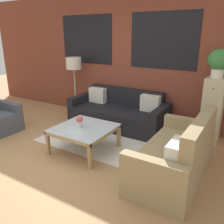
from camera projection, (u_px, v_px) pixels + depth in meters
name	position (u px, v px, depth m)	size (l,w,h in m)	color
ground_plane	(47.00, 161.00, 3.78)	(16.00, 16.00, 0.00)	#AD7F51
wall_back_brick	(122.00, 58.00, 5.31)	(8.40, 0.09, 2.80)	brown
rug	(103.00, 138.00, 4.62)	(2.22, 1.56, 0.00)	silver
couch_dark	(119.00, 113.00, 5.17)	(2.10, 0.88, 0.78)	black
settee_vintage	(177.00, 157.00, 3.29)	(0.80, 1.69, 0.92)	#99845B
coffee_table	(84.00, 131.00, 4.03)	(0.94, 0.94, 0.43)	silver
floor_lamp	(74.00, 66.00, 5.60)	(0.36, 0.36, 1.41)	#B2B2B7
drawer_cabinet	(212.00, 110.00, 4.34)	(0.34, 0.40, 1.20)	#C6B793
potted_plant	(219.00, 61.00, 4.06)	(0.37, 0.37, 0.50)	silver
flower_vase	(79.00, 121.00, 3.96)	(0.11, 0.11, 0.20)	silver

